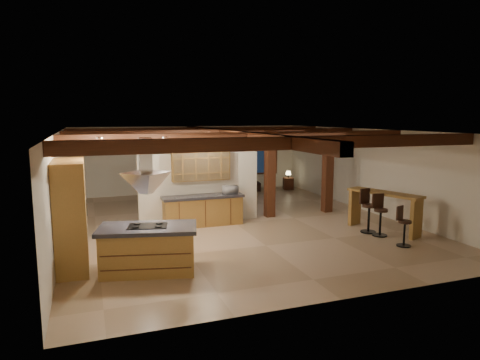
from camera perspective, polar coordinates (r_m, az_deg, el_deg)
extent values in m
plane|color=tan|center=(13.50, -0.68, -5.80)|extent=(12.00, 12.00, 0.00)
plane|color=silver|center=(18.95, -6.62, 2.74)|extent=(10.00, 0.00, 10.00)
plane|color=silver|center=(7.89, 13.72, -5.58)|extent=(10.00, 0.00, 10.00)
plane|color=silver|center=(12.53, -22.85, -0.82)|extent=(0.00, 12.00, 12.00)
plane|color=silver|center=(15.57, 16.99, 1.18)|extent=(0.00, 12.00, 12.00)
plane|color=#3B1912|center=(13.09, -0.71, 6.60)|extent=(12.00, 12.00, 0.00)
cube|color=#361C0D|center=(9.41, 7.29, 4.92)|extent=(10.00, 0.25, 0.28)
cube|color=#361C0D|center=(11.87, 1.35, 5.72)|extent=(10.00, 0.25, 0.28)
cube|color=#361C0D|center=(14.33, -2.41, 6.20)|extent=(10.00, 0.25, 0.28)
cube|color=#361C0D|center=(16.92, -5.15, 6.53)|extent=(10.00, 0.25, 0.28)
cube|color=#361C0D|center=(13.09, -0.70, 5.99)|extent=(0.28, 12.00, 0.28)
cube|color=#361C0D|center=(14.18, 4.00, 0.85)|extent=(0.30, 0.30, 2.90)
cube|color=#361C0D|center=(15.20, 11.62, 1.21)|extent=(0.30, 0.30, 2.90)
cube|color=#361C0D|center=(14.55, 8.03, 5.53)|extent=(2.50, 0.28, 0.28)
cube|color=silver|center=(13.46, -5.41, -1.09)|extent=(3.80, 0.18, 2.20)
cube|color=olive|center=(10.01, -21.64, -4.43)|extent=(0.64, 1.60, 2.40)
cube|color=silver|center=(10.01, -19.90, -4.63)|extent=(0.06, 0.62, 0.95)
cube|color=black|center=(9.97, -19.73, -3.50)|extent=(0.01, 0.50, 0.28)
cube|color=olive|center=(13.22, -4.95, -4.22)|extent=(2.40, 0.60, 0.86)
cube|color=black|center=(13.13, -4.98, -2.22)|extent=(2.50, 0.66, 0.08)
cube|color=olive|center=(13.18, -5.27, 2.00)|extent=(1.80, 0.34, 0.95)
cube|color=silver|center=(13.01, -5.07, 1.92)|extent=(1.74, 0.02, 0.90)
pyramid|color=silver|center=(9.22, -12.36, -1.76)|extent=(1.10, 1.10, 0.45)
cube|color=silver|center=(9.11, -12.52, 3.25)|extent=(0.26, 0.22, 0.73)
cube|color=#361C0D|center=(19.44, -0.83, 3.09)|extent=(1.10, 0.05, 1.70)
cube|color=#0D1B31|center=(19.41, -0.80, 3.08)|extent=(0.95, 0.02, 1.55)
cube|color=#361C0D|center=(20.01, 3.52, 3.23)|extent=(1.10, 0.05, 1.70)
cube|color=#0D1B31|center=(19.98, 3.55, 3.22)|extent=(0.95, 0.02, 1.55)
cube|color=#361C0D|center=(18.59, -11.11, 3.30)|extent=(0.65, 0.04, 0.85)
cube|color=#224F33|center=(18.56, -11.10, 3.30)|extent=(0.55, 0.01, 0.75)
cylinder|color=silver|center=(9.72, -9.90, 5.63)|extent=(0.16, 0.16, 0.03)
cylinder|color=silver|center=(12.32, -4.37, 6.31)|extent=(0.16, 0.16, 0.03)
cylinder|color=silver|center=(9.88, -18.26, 5.37)|extent=(0.16, 0.16, 0.03)
cube|color=olive|center=(9.52, -12.11, -9.26)|extent=(2.11, 1.39, 0.93)
cube|color=black|center=(9.38, -12.21, -6.31)|extent=(2.27, 1.55, 0.09)
cube|color=black|center=(9.37, -12.22, -6.02)|extent=(0.91, 0.71, 0.02)
imported|color=#3C160F|center=(15.64, -4.74, -2.51)|extent=(2.18, 1.45, 0.71)
imported|color=black|center=(19.21, -0.14, -0.66)|extent=(1.97, 1.07, 0.55)
imported|color=silver|center=(13.35, -1.30, -1.30)|extent=(0.47, 0.35, 0.25)
cube|color=olive|center=(13.06, 18.72, -1.67)|extent=(1.28, 2.27, 0.07)
cube|color=olive|center=(12.70, 22.44, -4.81)|extent=(0.51, 0.27, 1.11)
cube|color=olive|center=(13.71, 15.05, -3.50)|extent=(0.51, 0.27, 1.11)
cube|color=#361C0D|center=(19.76, 6.44, -0.47)|extent=(0.53, 0.53, 0.54)
cylinder|color=black|center=(19.71, 6.46, 0.52)|extent=(0.06, 0.06, 0.15)
cone|color=#FFE499|center=(19.69, 6.47, 0.95)|extent=(0.26, 0.26, 0.17)
cylinder|color=black|center=(11.81, 21.14, -5.21)|extent=(0.33, 0.33, 0.06)
cube|color=black|center=(11.83, 20.53, -4.12)|extent=(0.30, 0.15, 0.36)
cylinder|color=black|center=(11.89, 21.05, -6.74)|extent=(0.05, 0.05, 0.63)
cylinder|color=black|center=(11.97, 20.97, -8.16)|extent=(0.36, 0.36, 0.03)
cylinder|color=black|center=(12.58, 18.27, -3.84)|extent=(0.37, 0.37, 0.07)
cube|color=black|center=(12.68, 17.91, -2.63)|extent=(0.35, 0.08, 0.41)
cylinder|color=black|center=(12.66, 18.19, -5.48)|extent=(0.06, 0.06, 0.72)
cylinder|color=black|center=(12.75, 18.12, -7.00)|extent=(0.41, 0.41, 0.03)
cylinder|color=black|center=(12.83, 16.86, -3.30)|extent=(0.40, 0.40, 0.08)
cube|color=black|center=(12.91, 16.30, -2.06)|extent=(0.38, 0.11, 0.44)
cylinder|color=black|center=(12.92, 16.78, -5.02)|extent=(0.07, 0.07, 0.77)
cylinder|color=black|center=(13.01, 16.71, -6.62)|extent=(0.44, 0.44, 0.03)
cube|color=#361C0D|center=(15.11, -7.54, -2.70)|extent=(0.51, 0.51, 0.06)
cube|color=#361C0D|center=(15.23, -7.42, -1.29)|extent=(0.38, 0.20, 0.70)
cylinder|color=#361C0D|center=(15.03, -8.23, -3.64)|extent=(0.05, 0.05, 0.39)
cylinder|color=#361C0D|center=(14.97, -7.04, -3.67)|extent=(0.05, 0.05, 0.39)
cylinder|color=#361C0D|center=(15.33, -7.99, -3.39)|extent=(0.05, 0.05, 0.39)
cylinder|color=#361C0D|center=(15.27, -6.83, -3.42)|extent=(0.05, 0.05, 0.39)
cube|color=#361C0D|center=(16.36, -6.67, -1.82)|extent=(0.51, 0.51, 0.06)
cube|color=#361C0D|center=(16.11, -6.82, -0.75)|extent=(0.38, 0.20, 0.70)
cylinder|color=#361C0D|center=(16.53, -6.03, -2.49)|extent=(0.05, 0.05, 0.39)
cylinder|color=#361C0D|center=(16.58, -7.10, -2.47)|extent=(0.05, 0.05, 0.39)
cylinder|color=#361C0D|center=(16.22, -6.21, -2.70)|extent=(0.05, 0.05, 0.39)
cylinder|color=#361C0D|center=(16.28, -7.31, -2.68)|extent=(0.05, 0.05, 0.39)
cube|color=#361C0D|center=(15.00, -5.10, -2.75)|extent=(0.51, 0.51, 0.06)
cube|color=#361C0D|center=(15.12, -5.01, -1.33)|extent=(0.38, 0.20, 0.70)
cylinder|color=#361C0D|center=(14.91, -5.78, -3.69)|extent=(0.05, 0.05, 0.39)
cylinder|color=#361C0D|center=(14.87, -4.58, -3.72)|extent=(0.05, 0.05, 0.39)
cylinder|color=#361C0D|center=(15.22, -5.59, -3.44)|extent=(0.05, 0.05, 0.39)
cylinder|color=#361C0D|center=(15.17, -4.41, -3.46)|extent=(0.05, 0.05, 0.39)
cube|color=#361C0D|center=(16.26, -4.42, -1.85)|extent=(0.51, 0.51, 0.06)
cube|color=#361C0D|center=(16.01, -4.53, -0.77)|extent=(0.38, 0.20, 0.70)
cylinder|color=#361C0D|center=(16.43, -3.79, -2.53)|extent=(0.05, 0.05, 0.39)
cylinder|color=#361C0D|center=(16.48, -4.88, -2.51)|extent=(0.05, 0.05, 0.39)
cylinder|color=#361C0D|center=(16.13, -3.93, -2.74)|extent=(0.05, 0.05, 0.39)
cylinder|color=#361C0D|center=(16.17, -5.04, -2.72)|extent=(0.05, 0.05, 0.39)
cube|color=#361C0D|center=(14.92, -2.63, -2.78)|extent=(0.51, 0.51, 0.06)
cube|color=#361C0D|center=(15.04, -2.56, -1.36)|extent=(0.38, 0.20, 0.70)
cylinder|color=#361C0D|center=(14.82, -3.29, -3.74)|extent=(0.05, 0.05, 0.39)
cylinder|color=#361C0D|center=(14.79, -2.08, -3.76)|extent=(0.05, 0.05, 0.39)
cylinder|color=#361C0D|center=(15.13, -3.15, -3.49)|extent=(0.05, 0.05, 0.39)
cylinder|color=#361C0D|center=(15.10, -1.96, -3.50)|extent=(0.05, 0.05, 0.39)
cube|color=#361C0D|center=(16.18, -2.14, -1.88)|extent=(0.51, 0.51, 0.06)
cube|color=#361C0D|center=(15.93, -2.21, -0.80)|extent=(0.38, 0.20, 0.70)
cylinder|color=#361C0D|center=(16.37, -1.53, -2.56)|extent=(0.05, 0.05, 0.39)
cylinder|color=#361C0D|center=(16.40, -2.63, -2.54)|extent=(0.05, 0.05, 0.39)
cylinder|color=#361C0D|center=(16.06, -1.63, -2.77)|extent=(0.05, 0.05, 0.39)
cylinder|color=#361C0D|center=(16.09, -2.75, -2.76)|extent=(0.05, 0.05, 0.39)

